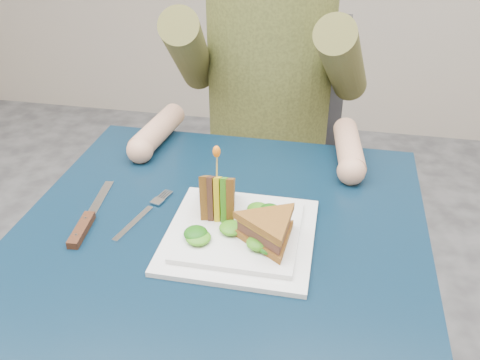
% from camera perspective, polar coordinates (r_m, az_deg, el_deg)
% --- Properties ---
extents(table, '(0.75, 0.75, 0.73)m').
position_cam_1_polar(table, '(0.98, -2.25, -9.33)').
color(table, black).
rests_on(table, ground).
extents(chair, '(0.42, 0.40, 0.93)m').
position_cam_1_polar(chair, '(1.62, 3.52, 3.92)').
color(chair, '#47474C').
rests_on(chair, ground).
extents(diner, '(0.54, 0.59, 0.74)m').
position_cam_1_polar(diner, '(1.38, 3.35, 15.63)').
color(diner, '#4D5225').
rests_on(diner, chair).
extents(plate, '(0.26, 0.26, 0.02)m').
position_cam_1_polar(plate, '(0.91, 0.00, -6.06)').
color(plate, white).
rests_on(plate, table).
extents(sandwich_flat, '(0.18, 0.18, 0.05)m').
position_cam_1_polar(sandwich_flat, '(0.86, 3.29, -5.59)').
color(sandwich_flat, brown).
rests_on(sandwich_flat, plate).
extents(sandwich_upright, '(0.08, 0.14, 0.14)m').
position_cam_1_polar(sandwich_upright, '(0.93, -2.51, -1.80)').
color(sandwich_upright, brown).
rests_on(sandwich_upright, plate).
extents(fork, '(0.06, 0.18, 0.01)m').
position_cam_1_polar(fork, '(0.98, -10.92, -3.90)').
color(fork, silver).
rests_on(fork, table).
extents(knife, '(0.05, 0.22, 0.02)m').
position_cam_1_polar(knife, '(0.98, -16.99, -4.69)').
color(knife, silver).
rests_on(knife, table).
extents(toothpick, '(0.01, 0.01, 0.06)m').
position_cam_1_polar(toothpick, '(0.89, -2.61, 1.63)').
color(toothpick, tan).
rests_on(toothpick, sandwich_upright).
extents(toothpick_frill, '(0.01, 0.01, 0.02)m').
position_cam_1_polar(toothpick_frill, '(0.88, -2.65, 3.21)').
color(toothpick_frill, orange).
rests_on(toothpick_frill, sandwich_upright).
extents(lettuce_spill, '(0.15, 0.13, 0.02)m').
position_cam_1_polar(lettuce_spill, '(0.90, 0.44, -4.66)').
color(lettuce_spill, '#337A14').
rests_on(lettuce_spill, plate).
extents(onion_ring, '(0.04, 0.04, 0.02)m').
position_cam_1_polar(onion_ring, '(0.89, 1.01, -4.66)').
color(onion_ring, '#9E4C7A').
rests_on(onion_ring, plate).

